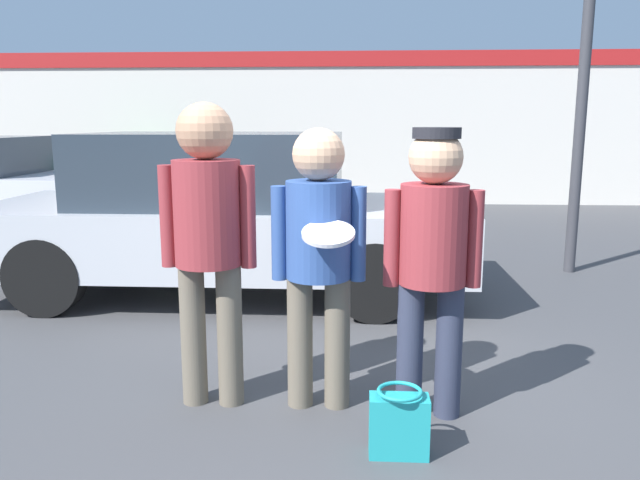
% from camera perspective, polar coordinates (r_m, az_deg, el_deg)
% --- Properties ---
extents(ground_plane, '(56.00, 56.00, 0.00)m').
position_cam_1_polar(ground_plane, '(3.80, 3.76, -15.33)').
color(ground_plane, '#3F3F42').
extents(storefront_building, '(24.00, 0.22, 3.05)m').
position_cam_1_polar(storefront_building, '(12.98, 3.59, 10.25)').
color(storefront_building, silver).
rests_on(storefront_building, ground).
extents(person_left, '(0.56, 0.39, 1.78)m').
position_cam_1_polar(person_left, '(3.64, -10.22, 1.26)').
color(person_left, '#665B4C').
rests_on(person_left, ground).
extents(person_middle_with_frisbee, '(0.54, 0.59, 1.64)m').
position_cam_1_polar(person_middle_with_frisbee, '(3.56, -0.13, -0.45)').
color(person_middle_with_frisbee, '#665B4C').
rests_on(person_middle_with_frisbee, ground).
extents(person_right, '(0.54, 0.37, 1.64)m').
position_cam_1_polar(person_right, '(3.49, 10.27, -0.68)').
color(person_right, '#2D3347').
rests_on(person_right, ground).
extents(parked_car_near, '(4.62, 1.93, 1.57)m').
position_cam_1_polar(parked_car_near, '(6.18, -8.83, 2.37)').
color(parked_car_near, '#B7BABF').
rests_on(parked_car_near, ground).
extents(shrub, '(1.32, 1.32, 1.32)m').
position_cam_1_polar(shrub, '(12.83, -15.24, 5.89)').
color(shrub, '#387A3D').
rests_on(shrub, ground).
extents(handbag, '(0.30, 0.23, 0.36)m').
position_cam_1_polar(handbag, '(3.30, 7.23, -16.32)').
color(handbag, teal).
rests_on(handbag, ground).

